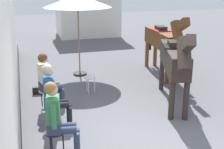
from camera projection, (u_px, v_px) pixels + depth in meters
name	position (u px, v px, depth m)	size (l,w,h in m)	color
ground_plane	(107.00, 90.00, 8.58)	(40.00, 40.00, 0.00)	#56565B
pub_facade_wall	(5.00, 56.00, 6.05)	(0.34, 14.00, 3.40)	white
distant_cottage	(87.00, 2.00, 16.53)	(3.40, 2.60, 3.50)	silver
seated_visitor_near	(57.00, 116.00, 5.19)	(0.61, 0.48, 1.39)	black
seated_visitor_middle	(53.00, 93.00, 6.20)	(0.61, 0.49, 1.39)	#194C99
seated_visitor_far	(48.00, 78.00, 7.15)	(0.61, 0.48, 1.39)	gold
saddled_horse_near	(175.00, 60.00, 7.28)	(1.25, 2.87, 2.06)	#2D231E
saddled_horse_far	(163.00, 40.00, 9.63)	(0.64, 3.00, 2.06)	brown
cafe_parasol	(78.00, 1.00, 9.30)	(2.10, 2.10, 2.58)	black
spare_stool_white	(90.00, 79.00, 8.30)	(0.32, 0.32, 0.46)	white
satchel_bag	(38.00, 90.00, 8.29)	(0.28, 0.12, 0.20)	black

